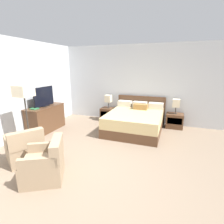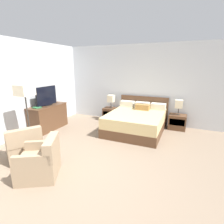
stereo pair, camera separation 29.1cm
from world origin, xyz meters
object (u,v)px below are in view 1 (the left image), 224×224
object	(u,v)px
dresser	(46,118)
armchair_companion	(45,164)
nightstand_left	(108,114)
floor_lamp	(24,95)
bed	(135,121)
armchair_by_window	(25,149)
nightstand_right	(175,121)
tv	(44,97)
book_red_cover	(34,109)
table_lamp_left	(108,99)
table_lamp_right	(176,103)

from	to	relation	value
dresser	armchair_companion	distance (m)	2.65
nightstand_left	floor_lamp	world-z (taller)	floor_lamp
bed	armchair_by_window	size ratio (longest dim) A/B	2.08
armchair_by_window	nightstand_right	bearing A→B (deg)	48.09
dresser	tv	size ratio (longest dim) A/B	1.55
dresser	armchair_by_window	world-z (taller)	dresser
tv	floor_lamp	size ratio (longest dim) A/B	0.53
nightstand_right	bed	bearing A→B (deg)	-149.60
bed	armchair_companion	world-z (taller)	bed
nightstand_right	floor_lamp	distance (m)	4.55
nightstand_right	armchair_companion	xyz separation A→B (m)	(-2.17, -3.70, 0.04)
nightstand_right	book_red_cover	xyz separation A→B (m)	(-3.88, -2.07, 0.57)
bed	table_lamp_left	bearing A→B (deg)	149.58
nightstand_right	tv	world-z (taller)	tv
dresser	tv	bearing A→B (deg)	9.10
bed	tv	distance (m)	2.94
nightstand_right	armchair_companion	size ratio (longest dim) A/B	0.58
dresser	armchair_by_window	distance (m)	1.89
dresser	book_red_cover	world-z (taller)	book_red_cover
table_lamp_left	book_red_cover	size ratio (longest dim) A/B	2.41
book_red_cover	floor_lamp	distance (m)	1.04
floor_lamp	armchair_by_window	bearing A→B (deg)	-52.65
nightstand_right	armchair_by_window	world-z (taller)	armchair_by_window
tv	floor_lamp	bearing A→B (deg)	-68.45
table_lamp_left	dresser	world-z (taller)	table_lamp_left
table_lamp_right	tv	distance (m)	4.21
tv	armchair_companion	xyz separation A→B (m)	(1.69, -2.04, -0.80)
nightstand_left	armchair_by_window	bearing A→B (deg)	-100.73
table_lamp_right	book_red_cover	bearing A→B (deg)	-151.84
bed	nightstand_right	distance (m)	1.37
nightstand_left	armchair_companion	xyz separation A→B (m)	(0.20, -3.70, 0.04)
nightstand_right	tv	xyz separation A→B (m)	(-3.86, -1.66, 0.84)
dresser	armchair_companion	bearing A→B (deg)	-50.26
armchair_by_window	table_lamp_right	bearing A→B (deg)	48.10
table_lamp_right	dresser	bearing A→B (deg)	-156.71
dresser	tv	distance (m)	0.68
tv	armchair_companion	distance (m)	2.77
dresser	book_red_cover	distance (m)	0.58
floor_lamp	book_red_cover	bearing A→B (deg)	122.42
dresser	book_red_cover	size ratio (longest dim) A/B	6.40
nightstand_right	floor_lamp	size ratio (longest dim) A/B	0.34
dresser	armchair_by_window	xyz separation A→B (m)	(0.86, -1.68, -0.12)
nightstand_left	armchair_companion	size ratio (longest dim) A/B	0.58
nightstand_right	dresser	xyz separation A→B (m)	(-3.86, -1.66, 0.17)
nightstand_left	tv	xyz separation A→B (m)	(-1.49, -1.66, 0.84)
table_lamp_left	armchair_companion	distance (m)	3.75
nightstand_left	nightstand_right	bearing A→B (deg)	0.00
table_lamp_left	dresser	distance (m)	2.27
tv	book_red_cover	xyz separation A→B (m)	(-0.02, -0.41, -0.28)
armchair_companion	bed	bearing A→B (deg)	71.86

